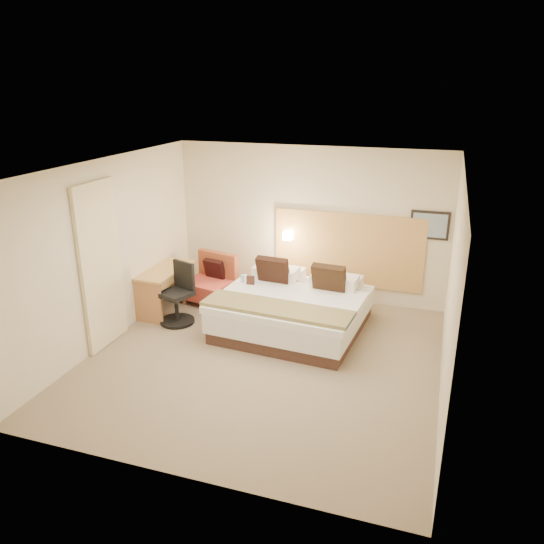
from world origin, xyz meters
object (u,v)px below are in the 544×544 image
(bed, at_px, (294,308))
(desk_chair, at_px, (178,299))
(lounge_chair, at_px, (211,283))
(side_table, at_px, (246,300))
(desk, at_px, (166,278))

(bed, distance_m, desk_chair, 1.87)
(desk_chair, bearing_deg, lounge_chair, 82.37)
(lounge_chair, bearing_deg, desk_chair, -97.63)
(lounge_chair, xyz_separation_m, side_table, (0.83, -0.45, -0.04))
(bed, relative_size, desk, 1.93)
(lounge_chair, height_order, side_table, lounge_chair)
(lounge_chair, bearing_deg, side_table, -28.75)
(bed, relative_size, lounge_chair, 2.47)
(bed, relative_size, side_table, 4.28)
(desk, height_order, desk_chair, desk_chair)
(side_table, distance_m, desk, 1.41)
(bed, height_order, desk, bed)
(lounge_chair, xyz_separation_m, desk, (-0.54, -0.61, 0.25))
(bed, bearing_deg, desk_chair, -169.17)
(desk, bearing_deg, side_table, 6.40)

